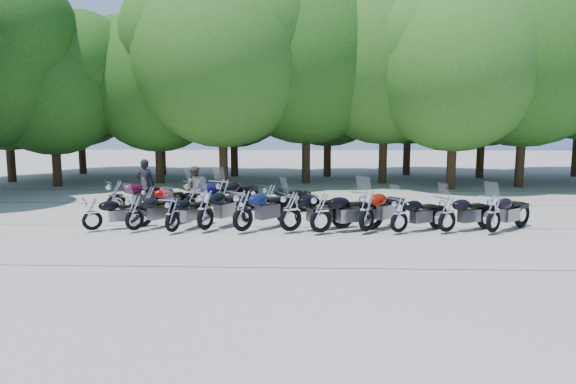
{
  "coord_description": "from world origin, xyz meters",
  "views": [
    {
      "loc": [
        0.57,
        -14.13,
        3.25
      ],
      "look_at": [
        0.0,
        1.5,
        1.1
      ],
      "focal_mm": 32.0,
      "sensor_mm": 36.0,
      "label": 1
    }
  ],
  "objects_px": {
    "motorcycle_0": "(92,213)",
    "motorcycle_6": "(321,212)",
    "motorcycle_11": "(116,196)",
    "motorcycle_9": "(447,213)",
    "motorcycle_7": "(367,210)",
    "motorcycle_10": "(494,212)",
    "motorcycle_5": "(291,210)",
    "motorcycle_12": "(149,200)",
    "motorcycle_14": "(223,196)",
    "motorcycle_1": "(134,212)",
    "motorcycle_3": "(205,209)",
    "motorcycle_15": "(270,198)",
    "motorcycle_4": "(243,209)",
    "rider_0": "(145,184)",
    "motorcycle_2": "(172,214)",
    "motorcycle_13": "(194,196)",
    "rider_1": "(194,189)",
    "motorcycle_8": "(399,214)"
  },
  "relations": [
    {
      "from": "motorcycle_8",
      "to": "rider_1",
      "type": "bearing_deg",
      "value": 30.09
    },
    {
      "from": "motorcycle_2",
      "to": "rider_1",
      "type": "relative_size",
      "value": 1.26
    },
    {
      "from": "motorcycle_7",
      "to": "motorcycle_12",
      "type": "relative_size",
      "value": 1.23
    },
    {
      "from": "motorcycle_14",
      "to": "rider_0",
      "type": "distance_m",
      "value": 3.44
    },
    {
      "from": "motorcycle_3",
      "to": "motorcycle_5",
      "type": "bearing_deg",
      "value": -154.99
    },
    {
      "from": "motorcycle_0",
      "to": "motorcycle_3",
      "type": "distance_m",
      "value": 3.35
    },
    {
      "from": "motorcycle_0",
      "to": "motorcycle_13",
      "type": "relative_size",
      "value": 0.8
    },
    {
      "from": "motorcycle_4",
      "to": "motorcycle_7",
      "type": "xyz_separation_m",
      "value": [
        3.61,
        0.11,
        -0.01
      ]
    },
    {
      "from": "motorcycle_2",
      "to": "motorcycle_7",
      "type": "relative_size",
      "value": 0.83
    },
    {
      "from": "motorcycle_12",
      "to": "motorcycle_9",
      "type": "bearing_deg",
      "value": -146.97
    },
    {
      "from": "motorcycle_6",
      "to": "rider_1",
      "type": "distance_m",
      "value": 5.85
    },
    {
      "from": "motorcycle_14",
      "to": "motorcycle_15",
      "type": "xyz_separation_m",
      "value": [
        1.6,
        0.15,
        -0.11
      ]
    },
    {
      "from": "motorcycle_9",
      "to": "motorcycle_13",
      "type": "relative_size",
      "value": 0.88
    },
    {
      "from": "rider_1",
      "to": "motorcycle_5",
      "type": "bearing_deg",
      "value": 127.79
    },
    {
      "from": "motorcycle_3",
      "to": "motorcycle_10",
      "type": "distance_m",
      "value": 8.39
    },
    {
      "from": "motorcycle_5",
      "to": "motorcycle_11",
      "type": "xyz_separation_m",
      "value": [
        -6.08,
        2.51,
        0.01
      ]
    },
    {
      "from": "motorcycle_1",
      "to": "motorcycle_15",
      "type": "relative_size",
      "value": 1.01
    },
    {
      "from": "motorcycle_10",
      "to": "motorcycle_2",
      "type": "bearing_deg",
      "value": 50.62
    },
    {
      "from": "rider_1",
      "to": "motorcycle_7",
      "type": "bearing_deg",
      "value": 141.31
    },
    {
      "from": "motorcycle_2",
      "to": "motorcycle_13",
      "type": "bearing_deg",
      "value": -65.66
    },
    {
      "from": "motorcycle_1",
      "to": "motorcycle_15",
      "type": "distance_m",
      "value": 4.71
    },
    {
      "from": "motorcycle_15",
      "to": "motorcycle_1",
      "type": "bearing_deg",
      "value": 86.7
    },
    {
      "from": "motorcycle_1",
      "to": "motorcycle_12",
      "type": "height_order",
      "value": "motorcycle_1"
    },
    {
      "from": "motorcycle_5",
      "to": "motorcycle_6",
      "type": "relative_size",
      "value": 1.01
    },
    {
      "from": "motorcycle_1",
      "to": "motorcycle_13",
      "type": "xyz_separation_m",
      "value": [
        1.21,
        2.55,
        0.1
      ]
    },
    {
      "from": "motorcycle_0",
      "to": "rider_0",
      "type": "height_order",
      "value": "rider_0"
    },
    {
      "from": "motorcycle_0",
      "to": "motorcycle_10",
      "type": "bearing_deg",
      "value": -122.55
    },
    {
      "from": "motorcycle_12",
      "to": "motorcycle_1",
      "type": "bearing_deg",
      "value": 144.8
    },
    {
      "from": "motorcycle_10",
      "to": "motorcycle_4",
      "type": "bearing_deg",
      "value": 50.13
    },
    {
      "from": "motorcycle_3",
      "to": "motorcycle_11",
      "type": "xyz_separation_m",
      "value": [
        -3.56,
        2.42,
        -0.0
      ]
    },
    {
      "from": "motorcycle_4",
      "to": "motorcycle_10",
      "type": "bearing_deg",
      "value": -137.05
    },
    {
      "from": "motorcycle_7",
      "to": "rider_1",
      "type": "height_order",
      "value": "rider_1"
    },
    {
      "from": "motorcycle_10",
      "to": "rider_1",
      "type": "xyz_separation_m",
      "value": [
        -9.48,
        3.52,
        0.18
      ]
    },
    {
      "from": "motorcycle_2",
      "to": "motorcycle_9",
      "type": "relative_size",
      "value": 0.94
    },
    {
      "from": "motorcycle_11",
      "to": "rider_1",
      "type": "xyz_separation_m",
      "value": [
        2.47,
        1.07,
        0.13
      ]
    },
    {
      "from": "motorcycle_11",
      "to": "motorcycle_9",
      "type": "bearing_deg",
      "value": -141.06
    },
    {
      "from": "motorcycle_9",
      "to": "motorcycle_14",
      "type": "xyz_separation_m",
      "value": [
        -6.96,
        2.53,
        0.1
      ]
    },
    {
      "from": "motorcycle_6",
      "to": "motorcycle_3",
      "type": "bearing_deg",
      "value": 59.18
    },
    {
      "from": "motorcycle_13",
      "to": "motorcycle_14",
      "type": "relative_size",
      "value": 0.99
    },
    {
      "from": "motorcycle_4",
      "to": "motorcycle_8",
      "type": "bearing_deg",
      "value": -137.62
    },
    {
      "from": "motorcycle_12",
      "to": "rider_0",
      "type": "relative_size",
      "value": 1.1
    },
    {
      "from": "motorcycle_7",
      "to": "motorcycle_10",
      "type": "relative_size",
      "value": 1.1
    },
    {
      "from": "motorcycle_5",
      "to": "motorcycle_14",
      "type": "height_order",
      "value": "motorcycle_14"
    },
    {
      "from": "motorcycle_5",
      "to": "motorcycle_12",
      "type": "bearing_deg",
      "value": 36.02
    },
    {
      "from": "motorcycle_12",
      "to": "motorcycle_5",
      "type": "bearing_deg",
      "value": -159.69
    },
    {
      "from": "motorcycle_3",
      "to": "rider_0",
      "type": "height_order",
      "value": "rider_0"
    },
    {
      "from": "motorcycle_0",
      "to": "motorcycle_6",
      "type": "xyz_separation_m",
      "value": [
        6.75,
        -0.15,
        0.11
      ]
    },
    {
      "from": "motorcycle_14",
      "to": "motorcycle_7",
      "type": "bearing_deg",
      "value": 177.37
    },
    {
      "from": "motorcycle_13",
      "to": "motorcycle_15",
      "type": "distance_m",
      "value": 2.6
    },
    {
      "from": "motorcycle_5",
      "to": "motorcycle_13",
      "type": "xyz_separation_m",
      "value": [
        -3.39,
        2.55,
        0.02
      ]
    }
  ]
}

